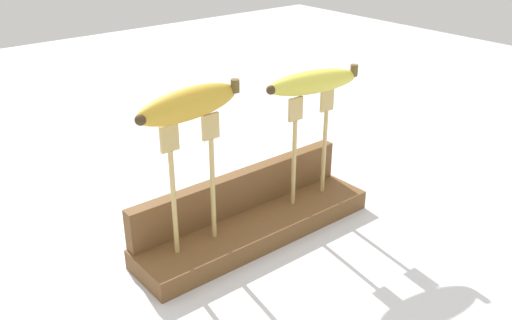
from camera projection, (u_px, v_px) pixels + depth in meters
name	position (u px, v px, depth m)	size (l,w,h in m)	color
ground_plane	(256.00, 236.00, 0.88)	(3.00, 3.00, 0.00)	silver
wooden_board	(256.00, 227.00, 0.88)	(0.40, 0.10, 0.03)	brown
board_backstop	(240.00, 191.00, 0.88)	(0.39, 0.02, 0.06)	brown
fork_stand_left	(194.00, 174.00, 0.76)	(0.09, 0.01, 0.19)	tan
fork_stand_right	(312.00, 137.00, 0.89)	(0.09, 0.01, 0.18)	tan
banana_raised_left	(190.00, 104.00, 0.71)	(0.17, 0.06, 0.04)	gold
banana_raised_right	(314.00, 82.00, 0.85)	(0.16, 0.07, 0.04)	#DBD147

